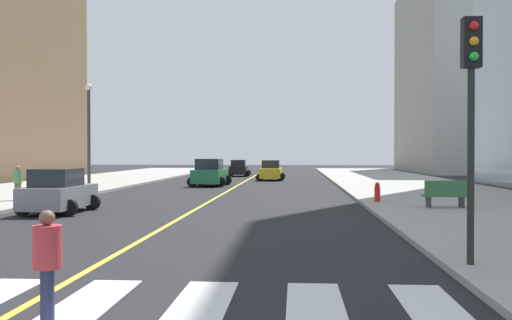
% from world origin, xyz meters
% --- Properties ---
extents(sidewalk_kerb_east, '(10.00, 120.00, 0.15)m').
position_xyz_m(sidewalk_kerb_east, '(12.20, 20.00, 0.07)').
color(sidewalk_kerb_east, '#9E9B93').
rests_on(sidewalk_kerb_east, ground).
extents(crosswalk_paint, '(13.50, 4.00, 0.01)m').
position_xyz_m(crosswalk_paint, '(0.00, 4.00, 0.01)').
color(crosswalk_paint, silver).
rests_on(crosswalk_paint, ground).
extents(lane_divider_paint, '(0.16, 80.00, 0.01)m').
position_xyz_m(lane_divider_paint, '(0.00, 40.00, 0.01)').
color(lane_divider_paint, yellow).
rests_on(lane_divider_paint, ground).
extents(parking_garage_concrete, '(18.00, 24.00, 24.19)m').
position_xyz_m(parking_garage_concrete, '(27.67, 69.26, 12.10)').
color(parking_garage_concrete, '#9E9B93').
rests_on(parking_garage_concrete, ground).
extents(car_green_nearest, '(2.85, 4.47, 1.97)m').
position_xyz_m(car_green_nearest, '(-1.95, 36.78, 0.92)').
color(car_green_nearest, '#236B42').
rests_on(car_green_nearest, ground).
extents(car_yellow_second, '(2.47, 3.93, 1.75)m').
position_xyz_m(car_yellow_second, '(2.08, 45.75, 0.82)').
color(car_yellow_second, gold).
rests_on(car_yellow_second, ground).
extents(car_black_third, '(2.37, 3.78, 1.68)m').
position_xyz_m(car_black_third, '(-1.54, 53.97, 0.79)').
color(car_black_third, black).
rests_on(car_black_third, ground).
extents(car_gray_fourth, '(2.48, 3.96, 1.77)m').
position_xyz_m(car_gray_fourth, '(-5.20, 17.81, 0.83)').
color(car_gray_fourth, slate).
rests_on(car_gray_fourth, ground).
extents(traffic_light_near_corner, '(0.36, 0.41, 4.93)m').
position_xyz_m(traffic_light_near_corner, '(7.69, 7.26, 3.61)').
color(traffic_light_near_corner, black).
rests_on(traffic_light_near_corner, sidewalk_kerb_east).
extents(park_bench, '(1.83, 0.67, 1.12)m').
position_xyz_m(park_bench, '(10.31, 19.49, 0.69)').
color(park_bench, '#33603D').
rests_on(park_bench, sidewalk_kerb_east).
extents(pedestrian_crossing, '(0.40, 0.40, 1.60)m').
position_xyz_m(pedestrian_crossing, '(0.78, 3.19, 0.88)').
color(pedestrian_crossing, '#232847').
rests_on(pedestrian_crossing, ground).
extents(pedestrian_walking_west, '(0.40, 0.40, 1.63)m').
position_xyz_m(pedestrian_walking_west, '(-8.93, 21.99, 1.05)').
color(pedestrian_walking_west, brown).
rests_on(pedestrian_walking_west, sidewalk_kerb_west).
extents(fire_hydrant, '(0.26, 0.26, 0.89)m').
position_xyz_m(fire_hydrant, '(7.94, 22.19, 0.58)').
color(fire_hydrant, red).
rests_on(fire_hydrant, sidewalk_kerb_east).
extents(street_lamp, '(0.44, 0.44, 6.53)m').
position_xyz_m(street_lamp, '(-8.63, 30.63, 4.06)').
color(street_lamp, '#38383D').
rests_on(street_lamp, sidewalk_kerb_west).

